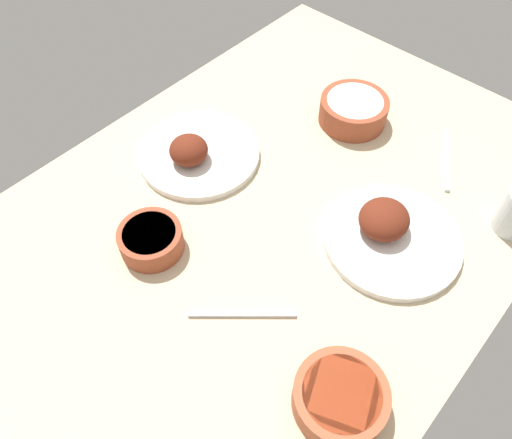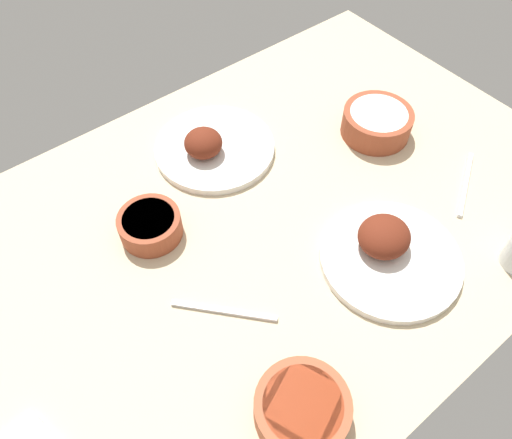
% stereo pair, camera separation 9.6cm
% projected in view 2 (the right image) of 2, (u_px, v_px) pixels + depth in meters
% --- Properties ---
extents(dining_table, '(1.40, 0.90, 0.04)m').
position_uv_depth(dining_table, '(256.00, 231.00, 0.99)').
color(dining_table, '#C6B28E').
rests_on(dining_table, ground).
extents(plate_far_side, '(0.26, 0.26, 0.07)m').
position_uv_depth(plate_far_side, '(388.00, 251.00, 0.92)').
color(plate_far_side, silver).
rests_on(plate_far_side, dining_table).
extents(plate_center_main, '(0.27, 0.27, 0.07)m').
position_uv_depth(plate_center_main, '(212.00, 147.00, 1.08)').
color(plate_center_main, silver).
rests_on(plate_center_main, dining_table).
extents(bowl_sauce, '(0.15, 0.15, 0.05)m').
position_uv_depth(bowl_sauce, '(302.00, 409.00, 0.74)').
color(bowl_sauce, '#A35133').
rests_on(bowl_sauce, dining_table).
extents(bowl_soup, '(0.12, 0.12, 0.05)m').
position_uv_depth(bowl_soup, '(150.00, 225.00, 0.94)').
color(bowl_soup, brown).
rests_on(bowl_soup, dining_table).
extents(bowl_cream, '(0.16, 0.16, 0.06)m').
position_uv_depth(bowl_cream, '(377.00, 122.00, 1.11)').
color(bowl_cream, brown).
rests_on(bowl_cream, dining_table).
extents(fork_loose, '(0.13, 0.15, 0.01)m').
position_uv_depth(fork_loose, '(224.00, 311.00, 0.86)').
color(fork_loose, silver).
rests_on(fork_loose, dining_table).
extents(spoon_loose, '(0.17, 0.10, 0.01)m').
position_uv_depth(spoon_loose, '(465.00, 184.00, 1.04)').
color(spoon_loose, silver).
rests_on(spoon_loose, dining_table).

